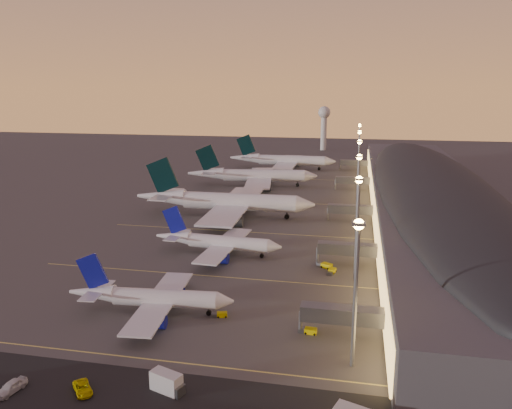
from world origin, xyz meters
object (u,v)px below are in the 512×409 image
(airliner_narrow_north, at_px, (218,242))
(catering_truck_a, at_px, (168,383))
(baggage_tug_b, at_px, (308,331))
(baggage_tug_d, at_px, (332,271))
(service_van_c, at_px, (11,387))
(baggage_tug_c, at_px, (325,265))
(baggage_tug_a, at_px, (220,315))
(airliner_wide_near, at_px, (224,202))
(airliner_narrow_south, at_px, (151,298))
(airliner_wide_far, at_px, (282,160))
(radar_tower, at_px, (324,121))
(service_van_b, at_px, (83,388))
(airliner_wide_mid, at_px, (253,176))

(airliner_narrow_north, bearing_deg, catering_truck_a, -77.44)
(baggage_tug_b, relative_size, catering_truck_a, 0.60)
(baggage_tug_d, relative_size, service_van_c, 0.75)
(airliner_narrow_north, distance_m, baggage_tug_b, 51.55)
(catering_truck_a, height_order, baggage_tug_d, catering_truck_a)
(baggage_tug_c, bearing_deg, baggage_tug_a, -87.97)
(airliner_wide_near, height_order, baggage_tug_d, airliner_wide_near)
(airliner_wide_near, bearing_deg, service_van_c, -93.43)
(airliner_narrow_south, height_order, baggage_tug_a, airliner_narrow_south)
(catering_truck_a, relative_size, baggage_tug_d, 1.51)
(catering_truck_a, xyz_separation_m, baggage_tug_d, (22.22, 56.19, -0.97))
(airliner_narrow_north, relative_size, baggage_tug_b, 10.35)
(airliner_wide_near, height_order, baggage_tug_c, airliner_wide_near)
(baggage_tug_c, distance_m, baggage_tug_d, 4.40)
(airliner_narrow_south, bearing_deg, airliner_wide_far, 85.36)
(airliner_narrow_north, distance_m, radar_tower, 249.07)
(baggage_tug_b, xyz_separation_m, baggage_tug_c, (0.74, 36.82, 0.09))
(airliner_wide_near, distance_m, baggage_tug_a, 82.82)
(airliner_narrow_south, bearing_deg, airliner_narrow_north, 80.12)
(airliner_wide_near, height_order, service_van_b, airliner_wide_near)
(airliner_wide_near, bearing_deg, baggage_tug_c, -50.68)
(airliner_wide_far, bearing_deg, radar_tower, 79.53)
(airliner_wide_near, distance_m, radar_tower, 208.25)
(airliner_narrow_north, relative_size, service_van_c, 7.11)
(catering_truck_a, relative_size, service_van_b, 1.18)
(airliner_wide_mid, height_order, service_van_c, airliner_wide_mid)
(baggage_tug_c, bearing_deg, service_van_c, -92.06)
(airliner_narrow_south, height_order, airliner_wide_far, airliner_wide_far)
(airliner_narrow_south, height_order, baggage_tug_c, airliner_narrow_south)
(baggage_tug_d, bearing_deg, airliner_wide_near, 54.12)
(airliner_wide_mid, distance_m, baggage_tug_c, 112.62)
(airliner_wide_mid, height_order, baggage_tug_d, airliner_wide_mid)
(airliner_wide_near, xyz_separation_m, baggage_tug_b, (39.18, -83.45, -5.03))
(airliner_narrow_north, relative_size, baggage_tug_a, 10.91)
(airliner_wide_near, relative_size, radar_tower, 2.05)
(service_van_b, bearing_deg, service_van_c, 149.76)
(airliner_narrow_north, xyz_separation_m, airliner_wide_near, (-9.21, 41.61, 2.05))
(airliner_narrow_south, distance_m, baggage_tug_c, 48.42)
(baggage_tug_c, bearing_deg, service_van_b, -85.73)
(airliner_narrow_south, xyz_separation_m, baggage_tug_c, (34.08, 34.29, -2.72))
(airliner_narrow_south, height_order, baggage_tug_d, airliner_narrow_south)
(airliner_wide_near, xyz_separation_m, catering_truck_a, (19.62, -106.78, -4.04))
(baggage_tug_b, bearing_deg, airliner_narrow_north, 129.48)
(airliner_wide_far, relative_size, radar_tower, 1.89)
(airliner_wide_near, distance_m, baggage_tug_c, 61.58)
(radar_tower, distance_m, baggage_tug_a, 287.34)
(airliner_wide_near, height_order, airliner_wide_far, airliner_wide_near)
(baggage_tug_a, height_order, service_van_b, service_van_b)
(airliner_narrow_south, bearing_deg, service_van_c, -113.08)
(airliner_narrow_south, distance_m, airliner_wide_near, 81.16)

